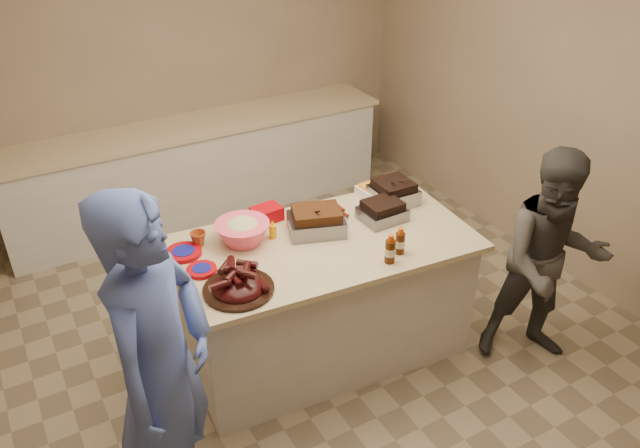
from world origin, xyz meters
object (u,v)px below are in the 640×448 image
rib_platter (239,291)px  guest_gray (530,351)px  roasting_pan (393,202)px  bbq_bottle_a (389,262)px  island (324,348)px  coleslaw_bowl (243,242)px  plastic_cup (199,245)px  mustard_bottle (273,238)px  bbq_bottle_b (399,253)px

rib_platter → guest_gray: 2.19m
roasting_pan → bbq_bottle_a: bearing=-126.1°
island → coleslaw_bowl: bearing=156.4°
rib_platter → island: bearing=17.4°
rib_platter → coleslaw_bowl: (0.23, 0.45, 0.00)m
plastic_cup → rib_platter: bearing=-87.2°
coleslaw_bowl → roasting_pan: bearing=-2.1°
plastic_cup → coleslaw_bowl: bearing=-22.5°
roasting_pan → bbq_bottle_a: (-0.45, -0.60, 0.00)m
mustard_bottle → rib_platter: bearing=-135.4°
rib_platter → bbq_bottle_b: size_ratio=2.29×
roasting_pan → coleslaw_bowl: size_ratio=0.82×
roasting_pan → mustard_bottle: bearing=-178.7°
roasting_pan → bbq_bottle_a: 0.75m
island → rib_platter: bearing=-157.7°
coleslaw_bowl → island: bearing=-28.5°
bbq_bottle_b → plastic_cup: 1.25m
guest_gray → plastic_cup: bearing=179.8°
bbq_bottle_b → bbq_bottle_a: bearing=-155.5°
roasting_pan → guest_gray: roasting_pan is taller
bbq_bottle_b → plastic_cup: (-1.03, 0.69, 0.00)m
plastic_cup → guest_gray: (1.95, -1.09, -0.90)m
bbq_bottle_a → mustard_bottle: bbq_bottle_a is taller
island → bbq_bottle_b: bbq_bottle_b is taller
rib_platter → coleslaw_bowl: 0.51m
plastic_cup → mustard_bottle: bearing=-19.1°
island → bbq_bottle_a: bearing=-55.5°
rib_platter → roasting_pan: 1.41m
bbq_bottle_b → mustard_bottle: bearing=137.7°
roasting_pan → plastic_cup: 1.38m
rib_platter → roasting_pan: rib_platter is taller
roasting_pan → plastic_cup: roasting_pan is taller
coleslaw_bowl → bbq_bottle_a: size_ratio=1.83×
coleslaw_bowl → guest_gray: bearing=-30.2°
roasting_pan → rib_platter: bearing=-162.0°
rib_platter → roasting_pan: (1.35, 0.41, 0.00)m
guest_gray → coleslaw_bowl: bearing=178.9°
rib_platter → bbq_bottle_a: 0.92m
island → roasting_pan: size_ratio=6.77×
coleslaw_bowl → plastic_cup: bearing=157.5°
bbq_bottle_b → plastic_cup: bearing=146.2°
bbq_bottle_a → plastic_cup: 1.19m
rib_platter → mustard_bottle: rib_platter is taller
roasting_pan → mustard_bottle: mustard_bottle is taller
bbq_bottle_a → mustard_bottle: 0.76m
guest_gray → bbq_bottle_a: bearing=-169.7°
coleslaw_bowl → plastic_cup: 0.28m
coleslaw_bowl → guest_gray: (1.69, -0.98, -0.90)m
bbq_bottle_a → bbq_bottle_b: size_ratio=1.07×
guest_gray → island: bearing=178.3°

